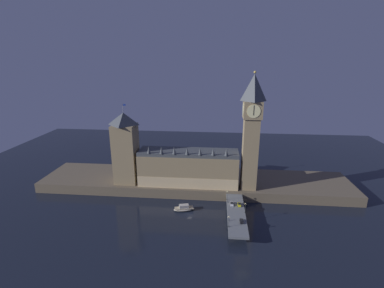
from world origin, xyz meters
TOP-DOWN VIEW (x-y plane):
  - ground_plane at (0.00, 0.00)m, footprint 400.00×400.00m
  - embankment at (0.00, 39.00)m, footprint 220.00×42.00m
  - parliament_hall at (-3.71, 29.55)m, footprint 67.13×18.48m
  - clock_tower at (36.74, 26.35)m, footprint 11.94×12.05m
  - victoria_tower at (-46.89, 29.07)m, footprint 15.44×15.44m
  - bridge at (27.34, -5.00)m, footprint 10.19×46.00m
  - car_northbound_lead at (25.09, 3.85)m, footprint 2.08×4.70m
  - car_southbound_lead at (29.58, -14.65)m, footprint 2.04×3.86m
  - car_southbound_trail at (29.58, 3.44)m, footprint 1.92×4.33m
  - pedestrian_near_rail at (22.85, -13.98)m, footprint 0.38×0.38m
  - pedestrian_far_rail at (22.85, 5.98)m, footprint 0.38×0.38m
  - street_lamp_near at (22.45, -19.72)m, footprint 1.34×0.60m
  - street_lamp_mid at (32.22, -5.00)m, footprint 1.34×0.60m
  - street_lamp_far at (22.45, 9.72)m, footprint 1.34×0.60m
  - boat_upstream at (-3.85, 4.04)m, footprint 13.52×7.63m

SIDE VIEW (x-z plane):
  - ground_plane at x=0.00m, z-range 0.00..0.00m
  - boat_upstream at x=-3.85m, z-range -0.53..3.42m
  - embankment at x=0.00m, z-range 0.00..6.70m
  - bridge at x=27.34m, z-range 0.94..6.52m
  - car_northbound_lead at x=25.09m, z-range 5.54..6.94m
  - car_southbound_trail at x=29.58m, z-range 5.54..6.95m
  - car_southbound_lead at x=29.58m, z-range 5.54..7.11m
  - pedestrian_near_rail at x=22.85m, z-range 5.63..7.23m
  - pedestrian_far_rail at x=22.85m, z-range 5.63..7.32m
  - street_lamp_far at x=22.45m, z-range 6.36..12.45m
  - street_lamp_mid at x=32.22m, z-range 6.39..12.74m
  - street_lamp_near at x=22.45m, z-range 6.39..12.76m
  - parliament_hall at x=-3.71m, z-range 4.33..32.82m
  - victoria_tower at x=-46.89m, z-range 3.84..58.93m
  - clock_tower at x=36.74m, z-range 8.99..85.11m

